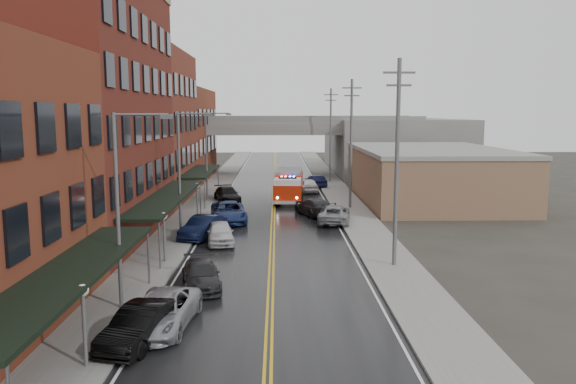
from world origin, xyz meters
name	(u,v)px	position (x,y,z in m)	size (l,w,h in m)	color
road	(273,219)	(0.00, 30.00, 0.01)	(11.00, 160.00, 0.02)	black
sidewalk_left	(187,219)	(-7.30, 30.00, 0.07)	(3.00, 160.00, 0.15)	slate
sidewalk_right	(359,218)	(7.30, 30.00, 0.07)	(3.00, 160.00, 0.15)	slate
curb_left	(207,219)	(-5.65, 30.00, 0.07)	(0.30, 160.00, 0.15)	gray
curb_right	(339,218)	(5.65, 30.00, 0.07)	(0.30, 160.00, 0.15)	gray
brick_building_b	(82,112)	(-13.30, 23.00, 9.00)	(9.00, 20.00, 18.00)	#591C17
brick_building_c	(142,127)	(-13.30, 40.50, 7.50)	(9.00, 15.00, 15.00)	brown
brick_building_far	(174,135)	(-13.30, 58.00, 6.00)	(9.00, 20.00, 12.00)	#5E2C18
tan_building	(430,176)	(16.00, 40.00, 2.50)	(14.00, 22.00, 5.00)	brown
right_far_block	(391,145)	(18.00, 70.00, 4.00)	(18.00, 30.00, 8.00)	slate
awning_0	(71,272)	(-7.49, 4.00, 2.99)	(2.60, 16.00, 3.09)	black
awning_1	(168,197)	(-7.49, 23.00, 2.99)	(2.60, 18.00, 3.09)	black
awning_2	(201,171)	(-7.49, 40.50, 2.99)	(2.60, 13.00, 3.09)	black
globe_lamp_0	(83,307)	(-6.40, 2.00, 2.31)	(0.44, 0.44, 3.12)	#59595B
globe_lamp_1	(164,226)	(-6.40, 16.00, 2.31)	(0.44, 0.44, 3.12)	#59595B
globe_lamp_2	(197,192)	(-6.40, 30.00, 2.31)	(0.44, 0.44, 3.12)	#59595B
street_lamp_0	(123,199)	(-6.55, 8.00, 5.19)	(2.64, 0.22, 9.00)	#59595B
street_lamp_1	(182,165)	(-6.55, 24.00, 5.19)	(2.64, 0.22, 9.00)	#59595B
street_lamp_2	(209,150)	(-6.55, 40.00, 5.19)	(2.64, 0.22, 9.00)	#59595B
utility_pole_0	(397,160)	(7.20, 15.00, 6.31)	(1.80, 0.24, 12.00)	#59595B
utility_pole_1	(351,142)	(7.20, 35.00, 6.31)	(1.80, 0.24, 12.00)	#59595B
utility_pole_2	(331,134)	(7.20, 55.00, 6.31)	(1.80, 0.24, 12.00)	#59595B
overpass	(275,134)	(0.00, 62.00, 5.99)	(40.00, 10.00, 7.50)	slate
fire_truck	(289,185)	(1.54, 39.55, 1.68)	(3.83, 8.66, 3.10)	#B02008
parked_car_left_1	(141,325)	(-5.00, 4.21, 0.76)	(1.60, 4.60, 1.51)	black
parked_car_left_2	(161,311)	(-4.53, 5.80, 0.74)	(2.46, 5.34, 1.48)	gray
parked_car_left_3	(201,275)	(-3.60, 11.30, 0.66)	(1.86, 4.58, 1.33)	black
parked_car_left_4	(220,233)	(-3.61, 21.20, 0.76)	(1.79, 4.45, 1.52)	silver
parked_car_left_5	(203,227)	(-5.00, 22.80, 0.81)	(1.71, 4.89, 1.61)	black
parked_car_left_6	(229,212)	(-3.67, 28.80, 0.83)	(2.77, 6.00, 1.67)	navy
parked_car_left_7	(227,195)	(-4.69, 39.20, 0.76)	(2.13, 5.24, 1.52)	black
parked_car_right_0	(334,214)	(5.00, 28.20, 0.75)	(2.50, 5.42, 1.50)	gray
parked_car_right_1	(314,207)	(3.60, 31.66, 0.76)	(2.12, 5.22, 1.52)	#242426
parked_car_right_2	(308,185)	(3.82, 46.20, 0.79)	(1.86, 4.62, 1.58)	white
parked_car_right_3	(315,181)	(5.00, 50.49, 0.71)	(1.51, 4.32, 1.42)	black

